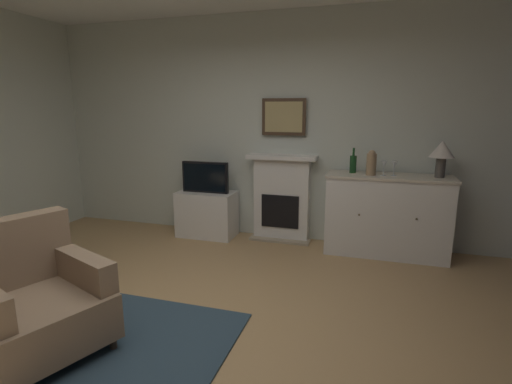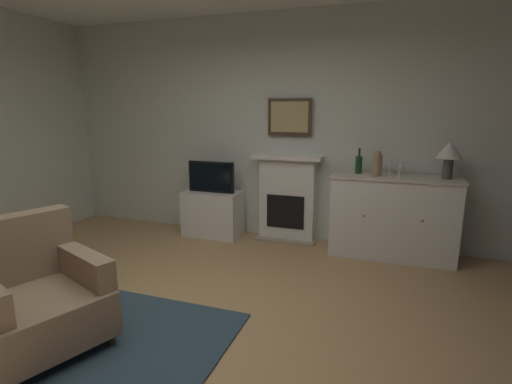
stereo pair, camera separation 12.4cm
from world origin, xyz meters
TOP-DOWN VIEW (x-y plane):
  - ground_plane at (0.00, 0.00)m, footprint 6.21×5.06m
  - wall_rear at (0.00, 2.50)m, footprint 6.21×0.06m
  - area_rug at (-0.78, -0.38)m, footprint 2.25×1.62m
  - fireplace_unit at (0.14, 2.37)m, footprint 0.87×0.30m
  - framed_picture at (0.14, 2.42)m, footprint 0.55×0.04m
  - sideboard_cabinet at (1.41, 2.19)m, footprint 1.38×0.49m
  - table_lamp at (1.92, 2.19)m, footprint 0.26×0.26m
  - wine_bottle at (1.01, 2.24)m, footprint 0.08×0.08m
  - wine_glass_left at (1.35, 2.16)m, footprint 0.07×0.07m
  - wine_glass_center at (1.46, 2.17)m, footprint 0.07×0.07m
  - vase_decorative at (1.21, 2.14)m, footprint 0.11×0.11m
  - tv_cabinet at (-0.84, 2.21)m, footprint 0.75×0.42m
  - tv_set at (-0.84, 2.19)m, footprint 0.62×0.07m
  - potted_plant_fern at (-2.37, 0.57)m, footprint 0.30×0.30m
  - armchair at (-0.94, -0.43)m, footprint 1.03×1.00m

SIDE VIEW (x-z plane):
  - ground_plane at x=0.00m, z-range -0.10..0.00m
  - area_rug at x=-0.78m, z-range 0.00..0.02m
  - potted_plant_fern at x=-2.37m, z-range 0.04..0.47m
  - tv_cabinet at x=-0.84m, z-range 0.00..0.60m
  - armchair at x=-0.94m, z-range -0.08..0.84m
  - sideboard_cabinet at x=1.41m, z-range 0.00..0.94m
  - fireplace_unit at x=0.14m, z-range 0.00..1.10m
  - tv_set at x=-0.84m, z-range 0.60..1.00m
  - wine_bottle at x=1.01m, z-range 0.90..1.19m
  - wine_glass_left at x=1.35m, z-range 0.97..1.14m
  - wine_glass_center at x=1.46m, z-range 0.97..1.14m
  - vase_decorative at x=1.21m, z-range 0.93..1.22m
  - table_lamp at x=1.92m, z-range 1.01..1.41m
  - wall_rear at x=0.00m, z-range 0.00..2.82m
  - framed_picture at x=0.14m, z-range 1.34..1.79m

